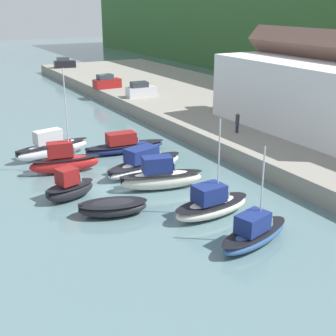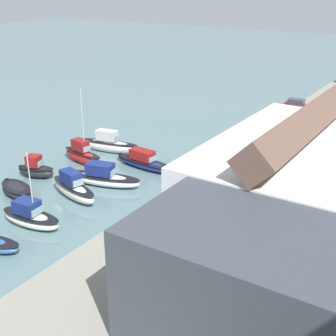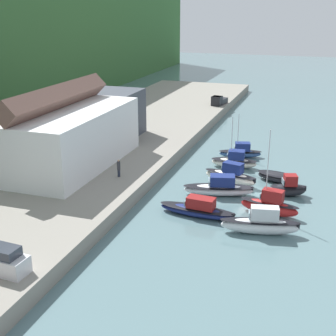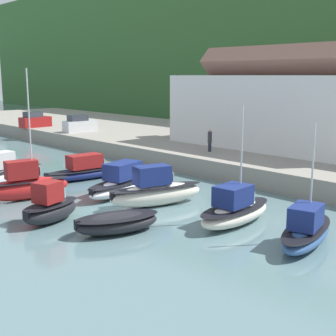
# 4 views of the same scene
# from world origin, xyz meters

# --- Properties ---
(ground_plane) EXTENTS (320.00, 320.00, 0.00)m
(ground_plane) POSITION_xyz_m (0.00, 0.00, 0.00)
(ground_plane) COLOR slate
(quay_promenade) EXTENTS (136.01, 23.46, 1.64)m
(quay_promenade) POSITION_xyz_m (0.00, 23.22, 0.82)
(quay_promenade) COLOR gray
(quay_promenade) RESTS_ON ground_plane
(harbor_clubhouse) EXTENTS (21.16, 12.83, 10.20)m
(harbor_clubhouse) POSITION_xyz_m (-2.10, 24.01, 5.45)
(harbor_clubhouse) COLOR white
(harbor_clubhouse) RESTS_ON quay_promenade
(moored_boat_0) EXTENTS (2.74, 8.53, 2.13)m
(moored_boat_0) POSITION_xyz_m (-8.45, 4.14, 0.75)
(moored_boat_0) COLOR navy
(moored_boat_0) RESTS_ON ground_plane
(moored_boat_1) EXTENTS (4.21, 8.52, 2.44)m
(moored_boat_1) POSITION_xyz_m (-2.14, 3.28, 0.88)
(moored_boat_1) COLOR white
(moored_boat_1) RESTS_ON ground_plane
(moored_boat_2) EXTENTS (3.54, 7.13, 2.80)m
(moored_boat_2) POSITION_xyz_m (1.87, 2.75, 1.03)
(moored_boat_2) COLOR white
(moored_boat_2) RESTS_ON ground_plane
(moored_boat_3) EXTENTS (2.66, 6.36, 7.07)m
(moored_boat_3) POSITION_xyz_m (8.14, 3.49, 0.88)
(moored_boat_3) COLOR white
(moored_boat_3) RESTS_ON ground_plane
(moored_boat_4) EXTENTS (3.44, 6.42, 6.37)m
(moored_boat_4) POSITION_xyz_m (12.88, 3.51, 0.79)
(moored_boat_4) COLOR #33568E
(moored_boat_4) RESTS_ON ground_plane
(moored_boat_5) EXTENTS (3.14, 7.86, 2.84)m
(moored_boat_5) POSITION_xyz_m (-10.42, -2.67, 1.05)
(moored_boat_5) COLOR white
(moored_boat_5) RESTS_ON ground_plane
(moored_boat_6) EXTENTS (2.58, 6.44, 9.23)m
(moored_boat_6) POSITION_xyz_m (-5.70, -2.94, 1.07)
(moored_boat_6) COLOR red
(moored_boat_6) RESTS_ON ground_plane
(moored_boat_7) EXTENTS (2.92, 4.49, 2.55)m
(moored_boat_7) POSITION_xyz_m (0.27, -4.35, 0.93)
(moored_boat_7) COLOR black
(moored_boat_7) RESTS_ON ground_plane
(moored_boat_8) EXTENTS (3.59, 5.40, 1.11)m
(moored_boat_8) POSITION_xyz_m (4.54, -2.56, 0.60)
(moored_boat_8) COLOR black
(moored_boat_8) RESTS_ON ground_plane
(parked_car_0) EXTENTS (2.09, 4.31, 2.16)m
(parked_car_0) POSITION_xyz_m (-26.31, 14.78, 2.56)
(parked_car_0) COLOR silver
(parked_car_0) RESTS_ON quay_promenade
(parked_car_1) EXTENTS (2.05, 4.30, 2.16)m
(parked_car_1) POSITION_xyz_m (-35.17, 13.18, 2.56)
(parked_car_1) COLOR maroon
(parked_car_1) RESTS_ON quay_promenade
(person_on_quay) EXTENTS (0.40, 0.40, 2.14)m
(person_on_quay) POSITION_xyz_m (-4.28, 15.04, 2.74)
(person_on_quay) COLOR #232838
(person_on_quay) RESTS_ON quay_promenade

